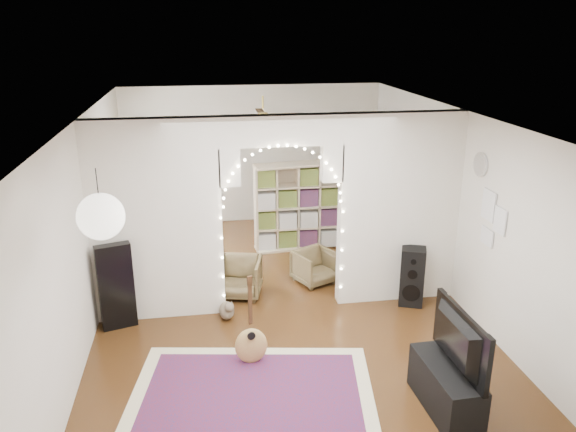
{
  "coord_description": "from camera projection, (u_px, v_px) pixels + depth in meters",
  "views": [
    {
      "loc": [
        -1.05,
        -7.07,
        3.79
      ],
      "look_at": [
        0.14,
        0.3,
        1.23
      ],
      "focal_mm": 35.0,
      "sensor_mm": 36.0,
      "label": 1
    }
  ],
  "objects": [
    {
      "name": "bookcase",
      "position": [
        297.0,
        206.0,
        9.83
      ],
      "size": [
        1.53,
        0.57,
        1.53
      ],
      "primitive_type": "cube",
      "rotation": [
        0.0,
        0.0,
        0.13
      ],
      "color": "beige",
      "rests_on": "floor"
    },
    {
      "name": "paper_lantern",
      "position": [
        101.0,
        216.0,
        4.73
      ],
      "size": [
        0.4,
        0.4,
        0.4
      ],
      "primitive_type": "sphere",
      "color": "white",
      "rests_on": "ceiling"
    },
    {
      "name": "floor_speaker",
      "position": [
        412.0,
        277.0,
        7.89
      ],
      "size": [
        0.41,
        0.38,
        0.85
      ],
      "rotation": [
        0.0,
        0.0,
        -0.36
      ],
      "color": "black",
      "rests_on": "floor"
    },
    {
      "name": "media_console",
      "position": [
        446.0,
        388.0,
        5.75
      ],
      "size": [
        0.43,
        1.01,
        0.5
      ],
      "primitive_type": "cube",
      "rotation": [
        0.0,
        0.0,
        0.04
      ],
      "color": "black",
      "rests_on": "floor"
    },
    {
      "name": "flower_vase",
      "position": [
        298.0,
        195.0,
        10.19
      ],
      "size": [
        0.2,
        0.2,
        0.19
      ],
      "primitive_type": "imported",
      "rotation": [
        0.0,
        0.0,
        0.09
      ],
      "color": "white",
      "rests_on": "dining_table"
    },
    {
      "name": "tabby_cat",
      "position": [
        227.0,
        310.0,
        7.58
      ],
      "size": [
        0.27,
        0.48,
        0.32
      ],
      "rotation": [
        0.0,
        0.0,
        0.23
      ],
      "color": "brown",
      "rests_on": "floor"
    },
    {
      "name": "dining_chair_right",
      "position": [
        315.0,
        267.0,
        8.61
      ],
      "size": [
        0.74,
        0.75,
        0.52
      ],
      "primitive_type": "imported",
      "rotation": [
        0.0,
        0.0,
        0.44
      ],
      "color": "brown",
      "rests_on": "floor"
    },
    {
      "name": "dining_table",
      "position": [
        298.0,
        204.0,
        10.25
      ],
      "size": [
        1.27,
        0.9,
        0.76
      ],
      "rotation": [
        0.0,
        0.0,
        0.09
      ],
      "color": "brown",
      "rests_on": "floor"
    },
    {
      "name": "tv",
      "position": [
        451.0,
        341.0,
        5.57
      ],
      "size": [
        0.18,
        1.08,
        0.62
      ],
      "primitive_type": "imported",
      "rotation": [
        0.0,
        0.0,
        1.61
      ],
      "color": "black",
      "rests_on": "media_console"
    },
    {
      "name": "area_rug",
      "position": [
        252.0,
        398.0,
        5.99
      ],
      "size": [
        2.89,
        2.35,
        0.02
      ],
      "primitive_type": "cube",
      "rotation": [
        0.0,
        0.0,
        -0.16
      ],
      "color": "maroon",
      "rests_on": "floor"
    },
    {
      "name": "floor",
      "position": [
        282.0,
        305.0,
        7.99
      ],
      "size": [
        7.5,
        7.5,
        0.0
      ],
      "primitive_type": "plane",
      "color": "black",
      "rests_on": "ground"
    },
    {
      "name": "divider_wall",
      "position": [
        281.0,
        210.0,
        7.53
      ],
      "size": [
        5.0,
        0.2,
        2.7
      ],
      "color": "silver",
      "rests_on": "floor"
    },
    {
      "name": "ceiling_fan",
      "position": [
        263.0,
        115.0,
        9.08
      ],
      "size": [
        1.1,
        1.1,
        0.3
      ],
      "primitive_type": null,
      "color": "gold",
      "rests_on": "ceiling"
    },
    {
      "name": "window",
      "position": [
        109.0,
        178.0,
        8.81
      ],
      "size": [
        0.04,
        1.2,
        1.4
      ],
      "primitive_type": "cube",
      "color": "white",
      "rests_on": "wall_left"
    },
    {
      "name": "picture_frames",
      "position": [
        491.0,
        219.0,
        6.94
      ],
      "size": [
        0.02,
        0.5,
        0.7
      ],
      "primitive_type": null,
      "color": "white",
      "rests_on": "wall_right"
    },
    {
      "name": "guitar_case",
      "position": [
        116.0,
        287.0,
        7.23
      ],
      "size": [
        0.47,
        0.27,
        1.16
      ],
      "primitive_type": "cube",
      "rotation": [
        0.0,
        0.0,
        0.29
      ],
      "color": "black",
      "rests_on": "floor"
    },
    {
      "name": "ceiling",
      "position": [
        281.0,
        115.0,
        7.11
      ],
      "size": [
        5.0,
        7.5,
        0.02
      ],
      "primitive_type": "cube",
      "color": "white",
      "rests_on": "wall_back"
    },
    {
      "name": "wall_right",
      "position": [
        456.0,
        206.0,
        7.93
      ],
      "size": [
        0.02,
        7.5,
        2.7
      ],
      "primitive_type": "cube",
      "color": "silver",
      "rests_on": "floor"
    },
    {
      "name": "acoustic_guitar",
      "position": [
        251.0,
        332.0,
        6.49
      ],
      "size": [
        0.4,
        0.22,
        0.95
      ],
      "rotation": [
        0.0,
        0.0,
        0.23
      ],
      "color": "tan",
      "rests_on": "floor"
    },
    {
      "name": "fairy_lights",
      "position": [
        283.0,
        204.0,
        7.36
      ],
      "size": [
        1.64,
        0.04,
        1.6
      ],
      "primitive_type": null,
      "color": "#FFEABF",
      "rests_on": "divider_wall"
    },
    {
      "name": "wall_left",
      "position": [
        88.0,
        225.0,
        7.17
      ],
      "size": [
        0.02,
        7.5,
        2.7
      ],
      "primitive_type": "cube",
      "color": "silver",
      "rests_on": "floor"
    },
    {
      "name": "wall_front",
      "position": [
        359.0,
        381.0,
        4.05
      ],
      "size": [
        5.0,
        0.02,
        2.7
      ],
      "primitive_type": "cube",
      "color": "silver",
      "rests_on": "floor"
    },
    {
      "name": "wall_clock",
      "position": [
        481.0,
        164.0,
        7.12
      ],
      "size": [
        0.03,
        0.31,
        0.31
      ],
      "primitive_type": "cylinder",
      "rotation": [
        0.0,
        1.57,
        0.0
      ],
      "color": "white",
      "rests_on": "wall_right"
    },
    {
      "name": "dining_chair_left",
      "position": [
        240.0,
        277.0,
        8.19
      ],
      "size": [
        0.73,
        0.74,
        0.57
      ],
      "primitive_type": "imported",
      "rotation": [
        0.0,
        0.0,
        -0.23
      ],
      "color": "brown",
      "rests_on": "floor"
    },
    {
      "name": "wall_back",
      "position": [
        253.0,
        155.0,
        11.05
      ],
      "size": [
        5.0,
        0.02,
        2.7
      ],
      "primitive_type": "cube",
      "color": "silver",
      "rests_on": "floor"
    }
  ]
}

